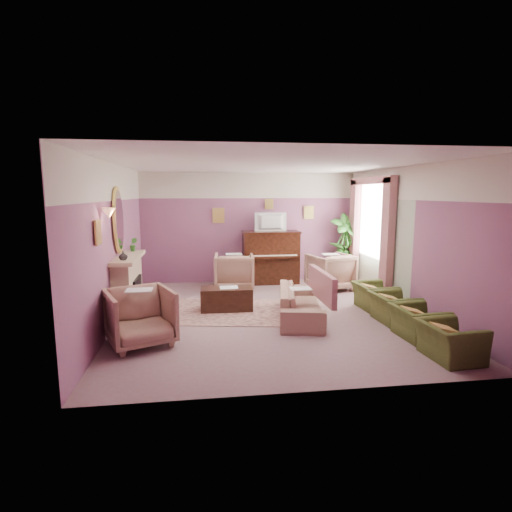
{
  "coord_description": "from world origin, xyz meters",
  "views": [
    {
      "loc": [
        -1.21,
        -7.21,
        2.28
      ],
      "look_at": [
        -0.18,
        0.4,
        1.07
      ],
      "focal_mm": 28.0,
      "sensor_mm": 36.0,
      "label": 1
    }
  ],
  "objects": [
    {
      "name": "floor",
      "position": [
        0.0,
        0.0,
        0.0
      ],
      "size": [
        5.5,
        6.0,
        0.01
      ],
      "primitive_type": "cube",
      "color": "#816267",
      "rests_on": "ground"
    },
    {
      "name": "ceiling",
      "position": [
        0.0,
        0.0,
        2.8
      ],
      "size": [
        5.5,
        6.0,
        0.01
      ],
      "primitive_type": "cube",
      "color": "white",
      "rests_on": "wall_back"
    },
    {
      "name": "wall_back",
      "position": [
        0.0,
        3.0,
        1.4
      ],
      "size": [
        5.5,
        0.02,
        2.8
      ],
      "primitive_type": "cube",
      "color": "#70466D",
      "rests_on": "floor"
    },
    {
      "name": "wall_front",
      "position": [
        0.0,
        -3.0,
        1.4
      ],
      "size": [
        5.5,
        0.02,
        2.8
      ],
      "primitive_type": "cube",
      "color": "#70466D",
      "rests_on": "floor"
    },
    {
      "name": "wall_left",
      "position": [
        -2.75,
        0.0,
        1.4
      ],
      "size": [
        0.02,
        6.0,
        2.8
      ],
      "primitive_type": "cube",
      "color": "#70466D",
      "rests_on": "floor"
    },
    {
      "name": "wall_right",
      "position": [
        2.75,
        0.0,
        1.4
      ],
      "size": [
        0.02,
        6.0,
        2.8
      ],
      "primitive_type": "cube",
      "color": "#70466D",
      "rests_on": "floor"
    },
    {
      "name": "picture_rail_band",
      "position": [
        0.0,
        2.99,
        2.47
      ],
      "size": [
        5.5,
        0.01,
        0.65
      ],
      "primitive_type": "cube",
      "color": "beige",
      "rests_on": "wall_back"
    },
    {
      "name": "stripe_panel",
      "position": [
        2.73,
        1.3,
        1.07
      ],
      "size": [
        0.01,
        3.0,
        2.15
      ],
      "primitive_type": "cube",
      "color": "#A6B197",
      "rests_on": "wall_right"
    },
    {
      "name": "fireplace_surround",
      "position": [
        -2.59,
        0.2,
        0.55
      ],
      "size": [
        0.3,
        1.4,
        1.1
      ],
      "primitive_type": "cube",
      "color": "tan",
      "rests_on": "floor"
    },
    {
      "name": "fireplace_inset",
      "position": [
        -2.49,
        0.2,
        0.4
      ],
      "size": [
        0.18,
        0.72,
        0.68
      ],
      "primitive_type": "cube",
      "color": "black",
      "rests_on": "floor"
    },
    {
      "name": "fire_ember",
      "position": [
        -2.45,
        0.2,
        0.22
      ],
      "size": [
        0.06,
        0.54,
        0.1
      ],
      "primitive_type": "cube",
      "color": "#FA2501",
      "rests_on": "floor"
    },
    {
      "name": "mantel_shelf",
      "position": [
        -2.56,
        0.2,
        1.12
      ],
      "size": [
        0.4,
        1.55,
        0.07
      ],
      "primitive_type": "cube",
      "color": "tan",
      "rests_on": "fireplace_surround"
    },
    {
      "name": "hearth",
      "position": [
        -2.39,
        0.2,
        0.01
      ],
      "size": [
        0.55,
        1.5,
        0.02
      ],
      "primitive_type": "cube",
      "color": "tan",
      "rests_on": "floor"
    },
    {
      "name": "mirror_frame",
      "position": [
        -2.7,
        0.2,
        1.8
      ],
      "size": [
        0.04,
        0.72,
        1.2
      ],
      "primitive_type": "ellipsoid",
      "color": "#E1C95C",
      "rests_on": "wall_left"
    },
    {
      "name": "mirror_glass",
      "position": [
        -2.67,
        0.2,
        1.8
      ],
      "size": [
        0.01,
        0.6,
        1.06
      ],
      "primitive_type": "ellipsoid",
      "color": "white",
      "rests_on": "wall_left"
    },
    {
      "name": "sconce_shade",
      "position": [
        -2.62,
        -0.85,
        1.98
      ],
      "size": [
        0.2,
        0.2,
        0.16
      ],
      "primitive_type": "cone",
      "color": "#ED9B67",
      "rests_on": "wall_left"
    },
    {
      "name": "piano",
      "position": [
        0.5,
        2.68,
        0.65
      ],
      "size": [
        1.4,
        0.6,
        1.3
      ],
      "primitive_type": "cube",
      "color": "black",
      "rests_on": "floor"
    },
    {
      "name": "piano_keyshelf",
      "position": [
        0.5,
        2.33,
        0.72
      ],
      "size": [
        1.3,
        0.12,
        0.06
      ],
      "primitive_type": "cube",
      "color": "black",
      "rests_on": "piano"
    },
    {
      "name": "piano_keys",
      "position": [
        0.5,
        2.33,
        0.76
      ],
      "size": [
        1.2,
        0.08,
        0.02
      ],
      "primitive_type": "cube",
      "color": "#FEEDCE",
      "rests_on": "piano"
    },
    {
      "name": "piano_top",
      "position": [
        0.5,
        2.68,
        1.31
      ],
      "size": [
        1.45,
        0.65,
        0.04
      ],
      "primitive_type": "cube",
      "color": "black",
      "rests_on": "piano"
    },
    {
      "name": "television",
      "position": [
        0.5,
        2.63,
        1.6
      ],
      "size": [
        0.8,
        0.12,
        0.48
      ],
      "primitive_type": "imported",
      "color": "black",
      "rests_on": "piano"
    },
    {
      "name": "print_back_left",
      "position": [
        -0.8,
        2.96,
        1.72
      ],
      "size": [
        0.3,
        0.03,
        0.38
      ],
      "primitive_type": "cube",
      "color": "#E1C95C",
      "rests_on": "wall_back"
    },
    {
      "name": "print_back_right",
      "position": [
        1.55,
        2.96,
        1.78
      ],
      "size": [
        0.26,
        0.03,
        0.34
      ],
      "primitive_type": "cube",
      "color": "#E1C95C",
      "rests_on": "wall_back"
    },
    {
      "name": "print_back_mid",
      "position": [
        0.5,
        2.96,
        2.0
      ],
      "size": [
        0.22,
        0.03,
        0.26
      ],
      "primitive_type": "cube",
      "color": "#E1C95C",
      "rests_on": "wall_back"
    },
    {
      "name": "print_left_wall",
      "position": [
        -2.71,
        -1.2,
        1.72
      ],
      "size": [
        0.03,
        0.28,
        0.36
      ],
      "primitive_type": "cube",
      "color": "#E1C95C",
      "rests_on": "wall_left"
    },
    {
      "name": "window_blind",
      "position": [
        2.7,
        1.55,
        1.7
      ],
      "size": [
        0.03,
        1.4,
        1.8
      ],
      "primitive_type": "cube",
      "color": "silver",
      "rests_on": "wall_right"
    },
    {
      "name": "curtain_left",
      "position": [
        2.62,
        0.63,
        1.3
      ],
      "size": [
        0.16,
        0.34,
        2.6
      ],
      "primitive_type": "cube",
      "color": "#995A5F",
      "rests_on": "floor"
    },
    {
      "name": "curtain_right",
      "position": [
        2.62,
        2.47,
        1.3
      ],
      "size": [
        0.16,
        0.34,
        2.6
      ],
      "primitive_type": "cube",
      "color": "#995A5F",
      "rests_on": "floor"
    },
    {
      "name": "pelmet",
      "position": [
        2.62,
        1.55,
        2.56
      ],
      "size": [
        0.16,
        2.2,
        0.16
      ],
      "primitive_type": "cube",
      "color": "#995A5F",
      "rests_on": "wall_right"
    },
    {
      "name": "mantel_plant",
      "position": [
        -2.55,
        0.75,
        1.29
      ],
      "size": [
        0.16,
        0.16,
        0.28
      ],
      "primitive_type": "imported",
      "color": "#2F7625",
      "rests_on": "mantel_shelf"
    },
    {
      "name": "mantel_vase",
      "position": [
        -2.55,
        -0.3,
        1.23
      ],
      "size": [
        0.16,
        0.16,
        0.16
      ],
      "primitive_type": "imported",
      "color": "beige",
      "rests_on": "mantel_shelf"
    },
    {
      "name": "area_rug",
      "position": [
        -0.68,
        0.29,
        0.01
      ],
      "size": [
        2.77,
        2.19,
        0.01
      ],
      "primitive_type": "cube",
      "rotation": [
        0.0,
        0.0,
        -0.17
      ],
      "color": "#996C64",
      "rests_on": "floor"
    },
    {
      "name": "coffee_table",
      "position": [
        -0.77,
        0.41,
        0.23
      ],
      "size": [
        1.01,
        0.52,
        0.45
      ],
      "primitive_type": "cube",
      "rotation": [
        0.0,
        0.0,
        -0.02
      ],
      "color": "black",
      "rests_on": "floor"
    },
    {
      "name": "table_paper",
      "position": [
        -0.72,
        0.41,
        0.46
      ],
      "size": [
        0.35,
        0.28,
        0.01
      ],
      "primitive_type": "cube",
      "color": "white",
      "rests_on": "coffee_table"
    },
    {
      "name": "sofa",
      "position": [
        0.55,
        -0.27,
        0.39
      ],
      "size": [
        0.64,
        1.93,
        0.78
      ],
      "primitive_type": "imported",
      "color": "#9F7964",
      "rests_on": "floor"
    },
    {
      "name": "sofa_throw",
      "position": [
        0.95,
        -0.27,
        0.6
      ],
      "size": [
        0.1,
        1.46,
        0.54
      ],
      "primitive_type": "cube",
      "color": "#995A5F",
      "rests_on": "sofa"
    },
    {
      "name": "floral_armchair_left",
      "position": [
        -0.48,
        2.13,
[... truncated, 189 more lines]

